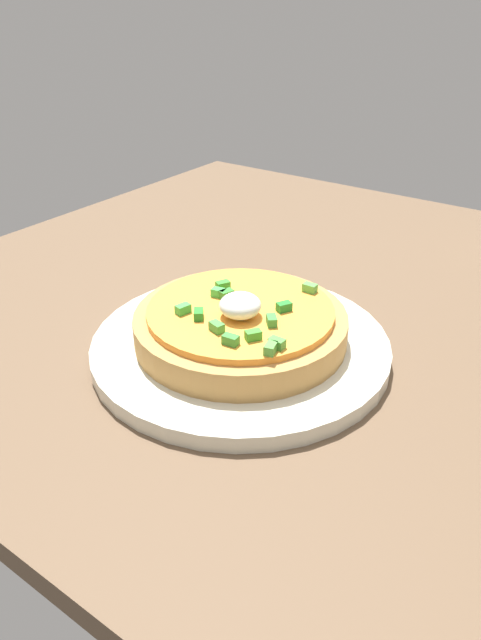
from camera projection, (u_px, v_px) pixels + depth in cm
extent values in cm
cube|color=brown|center=(371.00, 324.00, 61.40)|extent=(101.62, 80.03, 2.27)
cylinder|color=silver|center=(240.00, 346.00, 54.16)|extent=(27.46, 27.46, 1.51)
cylinder|color=tan|center=(240.00, 326.00, 53.13)|extent=(19.39, 19.39, 2.64)
cylinder|color=#F99B38|center=(240.00, 311.00, 52.32)|extent=(16.88, 16.88, 0.63)
ellipsoid|color=white|center=(240.00, 305.00, 50.32)|extent=(3.67, 3.67, 2.10)
cube|color=green|center=(219.00, 293.00, 53.87)|extent=(1.40, 1.02, 0.80)
cube|color=green|center=(231.00, 340.00, 46.65)|extent=(1.35, 0.92, 0.80)
cube|color=#298729|center=(199.00, 314.00, 50.31)|extent=(1.41, 1.50, 0.80)
cube|color=green|center=(183.00, 309.00, 51.15)|extent=(1.09, 1.44, 0.80)
cube|color=green|center=(253.00, 335.00, 47.30)|extent=(1.38, 1.51, 0.80)
cube|color=#338931|center=(227.00, 294.00, 53.58)|extent=(1.15, 1.46, 0.80)
cube|color=green|center=(277.00, 343.00, 46.24)|extent=(1.29, 0.82, 0.80)
cube|color=#56B049|center=(310.00, 288.00, 54.73)|extent=(1.28, 0.80, 0.80)
cube|color=#25842D|center=(284.00, 307.00, 51.50)|extent=(1.30, 1.51, 0.80)
cube|color=green|center=(223.00, 285.00, 55.19)|extent=(1.30, 1.51, 0.80)
cube|color=green|center=(217.00, 327.00, 48.43)|extent=(1.45, 1.12, 0.80)
cube|color=green|center=(272.00, 321.00, 49.36)|extent=(1.45, 1.49, 0.80)
cube|color=#55AB43|center=(271.00, 348.00, 45.55)|extent=(1.08, 1.43, 0.80)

